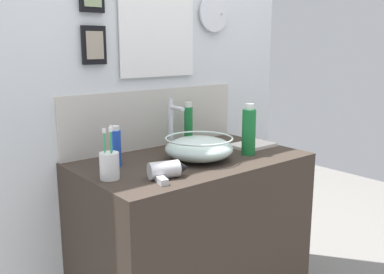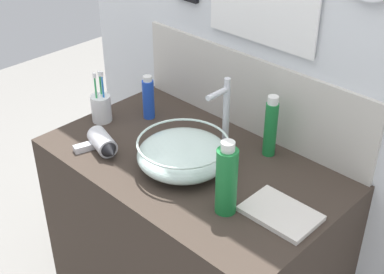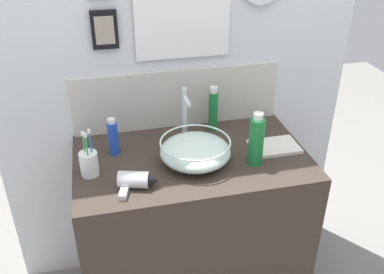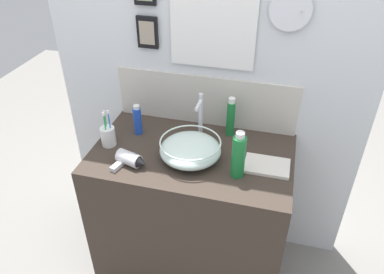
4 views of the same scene
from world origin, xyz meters
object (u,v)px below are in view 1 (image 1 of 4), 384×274
at_px(glass_bowl_sink, 199,148).
at_px(hand_towel, 252,145).
at_px(faucet, 172,122).
at_px(soap_dispenser, 249,131).
at_px(lotion_bottle, 188,124).
at_px(hair_drier, 168,170).
at_px(toothbrush_cup, 109,165).
at_px(spray_bottle, 116,147).

height_order(glass_bowl_sink, hand_towel, glass_bowl_sink).
xyz_separation_m(glass_bowl_sink, hand_towel, (0.38, 0.03, -0.05)).
bearing_deg(faucet, soap_dispenser, -47.56).
bearing_deg(lotion_bottle, faucet, -157.00).
distance_m(faucet, hand_towel, 0.44).
bearing_deg(hair_drier, lotion_bottle, 43.10).
xyz_separation_m(hair_drier, lotion_bottle, (0.42, 0.40, 0.08)).
xyz_separation_m(faucet, soap_dispenser, (0.25, -0.27, -0.03)).
distance_m(glass_bowl_sink, soap_dispenser, 0.27).
bearing_deg(hand_towel, soap_dispenser, -143.98).
height_order(glass_bowl_sink, faucet, faucet).
xyz_separation_m(hair_drier, hand_towel, (0.65, 0.16, -0.02)).
relative_size(hair_drier, toothbrush_cup, 0.84).
xyz_separation_m(toothbrush_cup, hand_towel, (0.83, 0.02, -0.05)).
bearing_deg(glass_bowl_sink, faucet, 90.00).
bearing_deg(lotion_bottle, hand_towel, -46.48).
xyz_separation_m(hair_drier, toothbrush_cup, (-0.18, 0.13, 0.02)).
xyz_separation_m(toothbrush_cup, soap_dispenser, (0.70, -0.08, 0.06)).
bearing_deg(hair_drier, spray_bottle, 103.90).
bearing_deg(lotion_bottle, toothbrush_cup, -156.53).
bearing_deg(lotion_bottle, soap_dispenser, -74.30).
height_order(glass_bowl_sink, toothbrush_cup, toothbrush_cup).
distance_m(hair_drier, toothbrush_cup, 0.23).
bearing_deg(soap_dispenser, lotion_bottle, 105.70).
relative_size(faucet, hand_towel, 1.18).
bearing_deg(faucet, spray_bottle, -171.17).
bearing_deg(toothbrush_cup, glass_bowl_sink, -0.79).
relative_size(hair_drier, hand_towel, 0.80).
height_order(faucet, hair_drier, faucet).
relative_size(faucet, hair_drier, 1.47).
bearing_deg(soap_dispenser, faucet, 132.44).
bearing_deg(glass_bowl_sink, soap_dispenser, -15.50).
height_order(lotion_bottle, spray_bottle, lotion_bottle).
height_order(faucet, soap_dispenser, faucet).
bearing_deg(hair_drier, hand_towel, 13.49).
xyz_separation_m(glass_bowl_sink, lotion_bottle, (0.15, 0.27, 0.05)).
relative_size(lotion_bottle, hand_towel, 1.03).
distance_m(faucet, spray_bottle, 0.35).
height_order(faucet, spray_bottle, faucet).
xyz_separation_m(spray_bottle, soap_dispenser, (0.59, -0.22, 0.03)).
distance_m(lotion_bottle, spray_bottle, 0.51).
xyz_separation_m(glass_bowl_sink, toothbrush_cup, (-0.45, 0.01, -0.00)).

